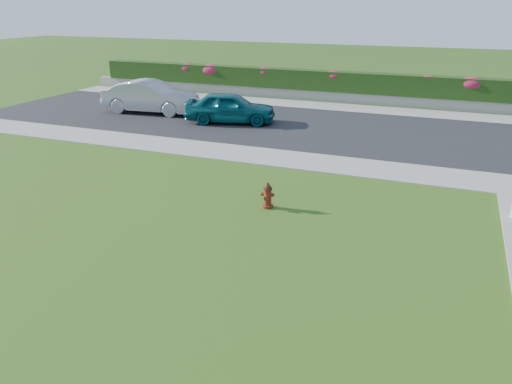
% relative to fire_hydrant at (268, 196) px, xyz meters
% --- Properties ---
extents(ground, '(120.00, 120.00, 0.00)m').
position_rel_fire_hydrant_xyz_m(ground, '(0.02, -4.53, -0.34)').
color(ground, black).
rests_on(ground, ground).
extents(street_far, '(26.00, 8.00, 0.04)m').
position_rel_fire_hydrant_xyz_m(street_far, '(-4.98, 9.47, -0.32)').
color(street_far, black).
rests_on(street_far, ground).
extents(sidewalk_far, '(24.00, 2.00, 0.04)m').
position_rel_fire_hydrant_xyz_m(sidewalk_far, '(-5.98, 4.47, -0.32)').
color(sidewalk_far, gray).
rests_on(sidewalk_far, ground).
extents(sidewalk_beyond, '(34.00, 2.00, 0.04)m').
position_rel_fire_hydrant_xyz_m(sidewalk_beyond, '(-0.98, 14.47, -0.32)').
color(sidewalk_beyond, gray).
rests_on(sidewalk_beyond, ground).
extents(retaining_wall, '(34.00, 0.40, 0.60)m').
position_rel_fire_hydrant_xyz_m(retaining_wall, '(-0.98, 15.97, -0.04)').
color(retaining_wall, gray).
rests_on(retaining_wall, ground).
extents(hedge, '(32.00, 0.90, 1.10)m').
position_rel_fire_hydrant_xyz_m(hedge, '(-0.98, 16.07, 0.81)').
color(hedge, black).
rests_on(hedge, retaining_wall).
extents(fire_hydrant, '(0.37, 0.35, 0.73)m').
position_rel_fire_hydrant_xyz_m(fire_hydrant, '(0.00, 0.00, 0.00)').
color(fire_hydrant, '#56170D').
rests_on(fire_hydrant, ground).
extents(sedan_teal, '(4.47, 2.73, 1.42)m').
position_rel_fire_hydrant_xyz_m(sedan_teal, '(-5.20, 8.94, 0.41)').
color(sedan_teal, '#0B5159').
rests_on(sedan_teal, street_far).
extents(sedan_silver, '(5.00, 2.12, 1.60)m').
position_rel_fire_hydrant_xyz_m(sedan_silver, '(-9.87, 9.47, 0.50)').
color(sedan_silver, '#97999E').
rests_on(sedan_silver, street_far).
extents(flower_clump_a, '(1.20, 0.77, 0.60)m').
position_rel_fire_hydrant_xyz_m(flower_clump_a, '(-11.30, 15.97, 1.12)').
color(flower_clump_a, '#AA1D48').
rests_on(flower_clump_a, hedge).
extents(flower_clump_b, '(1.41, 0.90, 0.70)m').
position_rel_fire_hydrant_xyz_m(flower_clump_b, '(-9.65, 15.97, 1.08)').
color(flower_clump_b, '#AA1D48').
rests_on(flower_clump_b, hedge).
extents(flower_clump_c, '(1.14, 0.73, 0.57)m').
position_rel_fire_hydrant_xyz_m(flower_clump_c, '(-6.14, 15.97, 1.13)').
color(flower_clump_c, '#AA1D48').
rests_on(flower_clump_c, hedge).
extents(flower_clump_d, '(1.17, 0.75, 0.59)m').
position_rel_fire_hydrant_xyz_m(flower_clump_d, '(-1.97, 15.97, 1.12)').
color(flower_clump_d, '#AA1D48').
rests_on(flower_clump_d, hedge).
extents(flower_clump_e, '(1.04, 0.67, 0.52)m').
position_rel_fire_hydrant_xyz_m(flower_clump_e, '(3.05, 15.97, 1.15)').
color(flower_clump_e, '#AA1D48').
rests_on(flower_clump_e, hedge).
extents(flower_clump_f, '(1.37, 0.88, 0.69)m').
position_rel_fire_hydrant_xyz_m(flower_clump_f, '(5.19, 15.97, 1.08)').
color(flower_clump_f, '#AA1D48').
rests_on(flower_clump_f, hedge).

